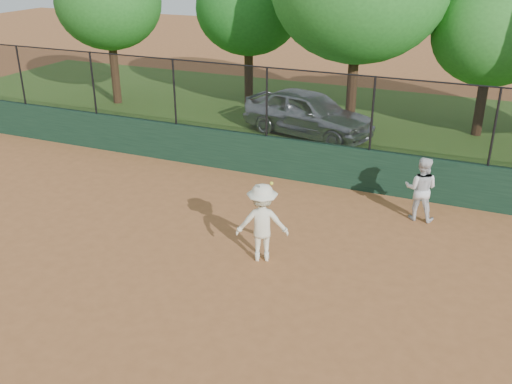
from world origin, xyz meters
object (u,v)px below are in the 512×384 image
at_px(parked_car, 308,113).
at_px(tree_1, 248,9).
at_px(tree_3, 492,35).
at_px(player_second, 421,189).
at_px(player_main, 262,223).
at_px(tree_0, 108,2).

distance_m(parked_car, tree_1, 5.60).
bearing_deg(tree_3, player_second, -96.52).
height_order(parked_car, tree_3, tree_3).
relative_size(parked_car, tree_3, 0.91).
relative_size(parked_car, tree_1, 0.83).
bearing_deg(player_second, tree_1, -46.05).
height_order(player_main, tree_0, tree_0).
distance_m(player_second, tree_3, 8.22).
bearing_deg(tree_1, tree_0, -159.61).
relative_size(player_second, tree_1, 0.28).
xyz_separation_m(tree_1, tree_3, (9.16, -0.59, -0.41)).
xyz_separation_m(tree_0, tree_1, (5.29, 1.96, -0.22)).
relative_size(parked_car, player_second, 2.92).
relative_size(parked_car, tree_0, 0.79).
height_order(tree_0, tree_1, tree_0).
xyz_separation_m(player_main, tree_0, (-10.75, 9.68, 3.24)).
height_order(player_second, tree_3, tree_3).
bearing_deg(player_second, parked_car, -49.77).
bearing_deg(parked_car, tree_0, 97.53).
bearing_deg(tree_0, player_main, -42.01).
bearing_deg(tree_0, tree_3, 5.43).
distance_m(player_main, tree_0, 14.83).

